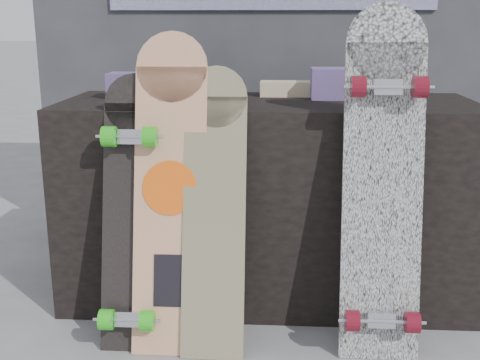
# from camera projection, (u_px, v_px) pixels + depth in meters

# --- Properties ---
(ground) EXTENTS (60.00, 60.00, 0.00)m
(ground) POSITION_uv_depth(u_px,v_px,m) (263.00, 354.00, 2.05)
(ground) COLOR slate
(ground) RESTS_ON ground
(vendor_table) EXTENTS (1.60, 0.60, 0.80)m
(vendor_table) POSITION_uv_depth(u_px,v_px,m) (267.00, 200.00, 2.43)
(vendor_table) COLOR black
(vendor_table) RESTS_ON ground
(booth) EXTENTS (2.40, 0.22, 2.20)m
(booth) POSITION_uv_depth(u_px,v_px,m) (271.00, 20.00, 3.07)
(booth) COLOR #313236
(booth) RESTS_ON ground
(merch_box_purple) EXTENTS (0.18, 0.12, 0.10)m
(merch_box_purple) POSITION_uv_depth(u_px,v_px,m) (132.00, 85.00, 2.40)
(merch_box_purple) COLOR #493165
(merch_box_purple) RESTS_ON vendor_table
(merch_box_small) EXTENTS (0.14, 0.14, 0.12)m
(merch_box_small) POSITION_uv_depth(u_px,v_px,m) (329.00, 83.00, 2.38)
(merch_box_small) COLOR #493165
(merch_box_small) RESTS_ON vendor_table
(merch_box_flat) EXTENTS (0.22, 0.10, 0.06)m
(merch_box_flat) POSITION_uv_depth(u_px,v_px,m) (287.00, 89.00, 2.47)
(merch_box_flat) COLOR #D1B78C
(merch_box_flat) RESTS_ON vendor_table
(longboard_geisha) EXTENTS (0.25, 0.30, 1.07)m
(longboard_geisha) POSITION_uv_depth(u_px,v_px,m) (170.00, 183.00, 2.05)
(longboard_geisha) COLOR #C9AF87
(longboard_geisha) RESTS_ON ground
(longboard_celtic) EXTENTS (0.21, 0.29, 0.96)m
(longboard_celtic) POSITION_uv_depth(u_px,v_px,m) (214.00, 202.00, 2.03)
(longboard_celtic) COLOR #CDBD8C
(longboard_celtic) RESTS_ON ground
(longboard_cascadia) EXTENTS (0.26, 0.30, 1.16)m
(longboard_cascadia) POSITION_uv_depth(u_px,v_px,m) (383.00, 178.00, 1.97)
(longboard_cascadia) COLOR white
(longboard_cascadia) RESTS_ON ground
(skateboard_dark) EXTENTS (0.21, 0.32, 0.93)m
(skateboard_dark) POSITION_uv_depth(u_px,v_px,m) (132.00, 209.00, 2.06)
(skateboard_dark) COLOR black
(skateboard_dark) RESTS_ON ground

